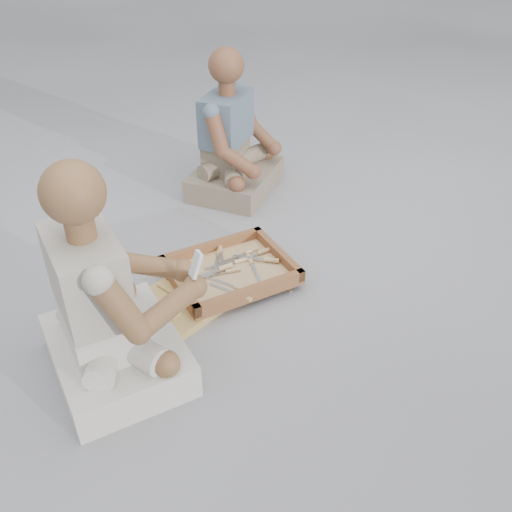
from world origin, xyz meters
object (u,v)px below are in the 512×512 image
craftsman (107,309)px  companion (232,146)px  carved_panel (193,294)px  tool_tray (230,272)px

craftsman → companion: size_ratio=1.07×
companion → carved_panel: bearing=13.9°
craftsman → carved_panel: bearing=121.4°
carved_panel → companion: bearing=49.7°
craftsman → tool_tray: bearing=114.4°
carved_panel → craftsman: craftsman is taller
tool_tray → companion: bearing=58.8°
tool_tray → craftsman: 0.74m
craftsman → companion: (1.12, 1.03, -0.03)m
carved_panel → companion: companion is taller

